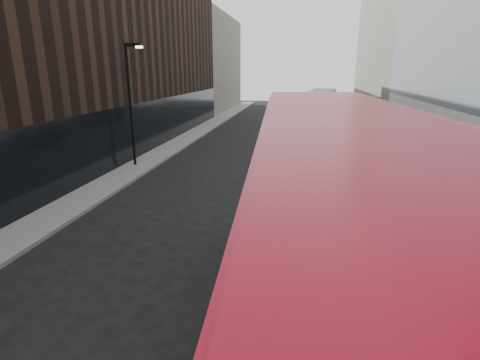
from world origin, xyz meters
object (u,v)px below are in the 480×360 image
at_px(street_lamp, 131,97).
at_px(car_c, 288,142).
at_px(car_a, 323,160).
at_px(grey_bus, 321,107).
at_px(red_bus, 336,231).
at_px(car_b, 297,150).

relative_size(street_lamp, car_c, 1.49).
bearing_deg(car_c, car_a, -65.38).
xyz_separation_m(grey_bus, car_a, (-0.57, -20.22, -1.16)).
relative_size(grey_bus, car_c, 2.41).
bearing_deg(grey_bus, red_bus, -84.28).
bearing_deg(car_b, grey_bus, 77.26).
xyz_separation_m(grey_bus, car_c, (-2.81, -14.70, -1.24)).
bearing_deg(car_c, street_lamp, -143.68).
bearing_deg(car_a, grey_bus, 89.71).
distance_m(grey_bus, car_c, 15.01).
bearing_deg(red_bus, grey_bus, 84.22).
relative_size(red_bus, car_a, 2.84).
relative_size(street_lamp, grey_bus, 0.62).
bearing_deg(red_bus, car_c, 90.82).
bearing_deg(grey_bus, car_c, -93.22).
height_order(car_a, car_c, car_a).
bearing_deg(car_b, car_a, -63.62).
bearing_deg(car_a, car_c, 113.41).
distance_m(red_bus, car_c, 20.35).
xyz_separation_m(street_lamp, grey_bus, (11.77, 20.70, -2.26)).
distance_m(street_lamp, car_b, 10.65).
relative_size(red_bus, car_b, 2.69).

